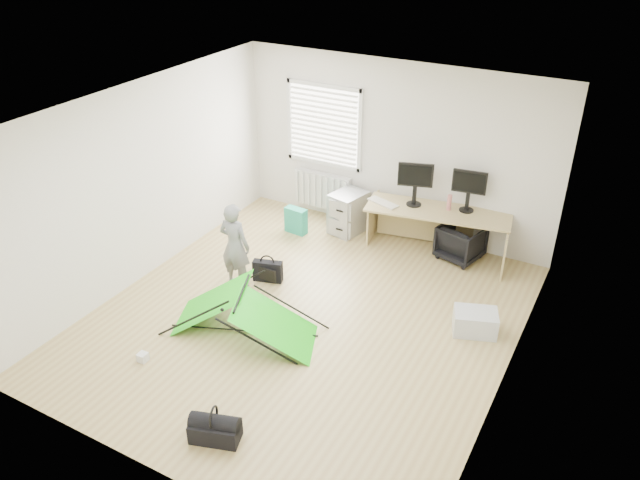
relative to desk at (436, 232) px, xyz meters
The scene contains 18 objects.
ground 2.55m from the desk, 110.37° to the right, with size 5.50×5.50×0.00m, color tan.
back_wall 1.38m from the desk, 156.52° to the left, with size 5.00×0.02×2.70m, color silver.
window 2.42m from the desk, behind, with size 1.20×0.06×1.20m, color silver.
radiator 2.10m from the desk, behind, with size 1.00×0.12×0.60m, color silver.
desk is the anchor object (origin of this frame).
filing_cabinet 1.44m from the desk, behind, with size 0.43×0.57×0.67m, color #A3A6A9.
monitor_left 0.71m from the desk, behind, with size 0.51×0.11×0.49m, color black.
monitor_right 0.71m from the desk, 27.73° to the left, with size 0.48×0.11×0.46m, color black.
keyboard 0.89m from the desk, 167.93° to the right, with size 0.49×0.17×0.02m, color beige.
thermos 0.50m from the desk, 36.29° to the left, with size 0.07×0.07×0.24m, color #C46F6D.
office_chair 0.39m from the desk, ahead, with size 0.58×0.59×0.54m, color black.
person 3.00m from the desk, 134.40° to the right, with size 0.45×0.30×1.23m, color slate.
kite 3.28m from the desk, 115.28° to the right, with size 1.85×0.81×0.57m, color #1DD013, non-canonical shape.
storage_crate 1.95m from the desk, 55.68° to the right, with size 0.52×0.37×0.29m, color #B8BCC1.
tote_bag 2.20m from the desk, 168.34° to the right, with size 0.35×0.15×0.42m, color #209A7A.
laptop_bag 2.57m from the desk, 133.79° to the right, with size 0.41×0.12×0.31m, color black.
white_box 4.52m from the desk, 117.91° to the right, with size 0.11×0.11×0.11m, color silver.
duffel_bag 4.59m from the desk, 98.20° to the right, with size 0.49×0.25×0.21m, color black.
Camera 1 is at (3.27, -5.55, 4.77)m, focal length 35.00 mm.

